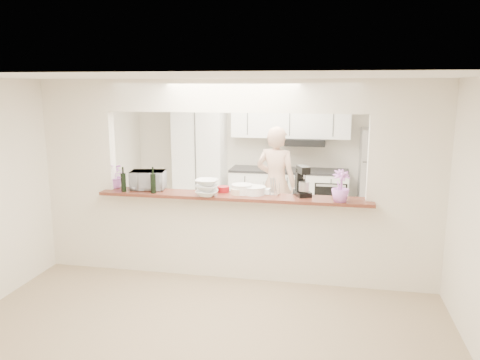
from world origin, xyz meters
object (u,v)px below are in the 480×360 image
(stand_mixer, at_px, (302,182))
(person, at_px, (276,184))
(toaster_oven, at_px, (148,180))
(refrigerator, at_px, (381,178))

(stand_mixer, height_order, person, person)
(toaster_oven, distance_m, person, 2.18)
(refrigerator, bearing_deg, toaster_oven, -140.91)
(refrigerator, height_order, toaster_oven, refrigerator)
(toaster_oven, bearing_deg, refrigerator, 29.58)
(person, bearing_deg, refrigerator, -133.82)
(toaster_oven, bearing_deg, stand_mixer, -9.18)
(refrigerator, relative_size, person, 0.95)
(person, bearing_deg, stand_mixer, 122.54)
(toaster_oven, bearing_deg, person, 36.53)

